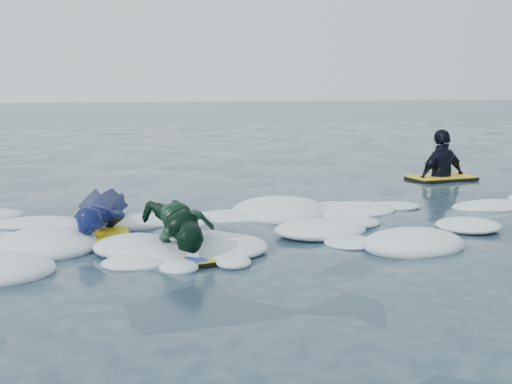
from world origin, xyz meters
TOP-DOWN VIEW (x-y plane):
  - ground at (0.00, 0.00)m, footprint 120.00×120.00m
  - foam_band at (0.00, 1.03)m, footprint 12.00×3.10m
  - prone_woman_unit at (-1.50, 1.08)m, footprint 0.81×1.75m
  - prone_child_unit at (-0.68, -0.09)m, footprint 0.75×1.37m
  - waiting_rider_unit at (4.34, 3.92)m, footprint 1.26×0.81m

SIDE VIEW (x-z plane):
  - ground at x=0.00m, z-range 0.00..0.00m
  - foam_band at x=0.00m, z-range -0.15..0.15m
  - waiting_rider_unit at x=4.34m, z-range -0.85..0.92m
  - prone_woman_unit at x=-1.50m, z-range 0.01..0.45m
  - prone_child_unit at x=-0.68m, z-range 0.01..0.53m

